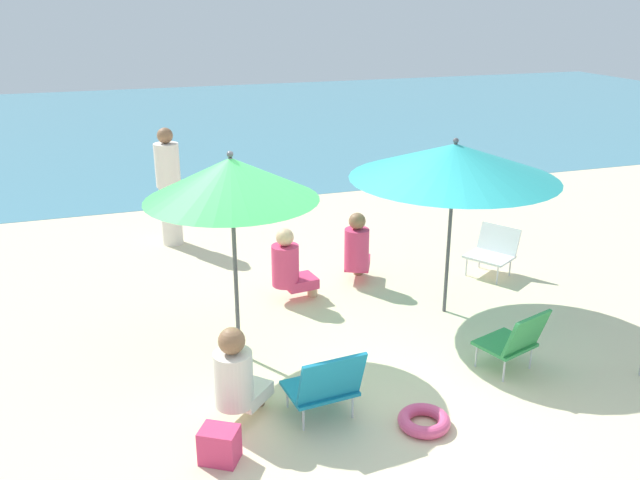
% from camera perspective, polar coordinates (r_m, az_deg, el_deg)
% --- Properties ---
extents(ground_plane, '(40.00, 40.00, 0.00)m').
position_cam_1_polar(ground_plane, '(6.54, 0.91, -10.57)').
color(ground_plane, beige).
extents(sea_water, '(40.00, 16.00, 0.01)m').
position_cam_1_polar(sea_water, '(19.32, -12.77, 9.60)').
color(sea_water, teal).
rests_on(sea_water, ground_plane).
extents(umbrella_green, '(1.60, 1.60, 2.04)m').
position_cam_1_polar(umbrella_green, '(6.09, -7.56, 5.16)').
color(umbrella_green, '#4C4C51').
rests_on(umbrella_green, ground_plane).
extents(umbrella_teal, '(2.19, 2.19, 1.96)m').
position_cam_1_polar(umbrella_teal, '(7.13, 11.36, 6.59)').
color(umbrella_teal, '#4C4C51').
rests_on(umbrella_teal, ground_plane).
extents(beach_chair_a, '(0.72, 0.72, 0.60)m').
position_cam_1_polar(beach_chair_a, '(8.73, 14.52, -0.77)').
color(beach_chair_a, white).
rests_on(beach_chair_a, ground_plane).
extents(beach_chair_b, '(0.61, 0.63, 0.66)m').
position_cam_1_polar(beach_chair_b, '(6.50, 16.24, -8.11)').
color(beach_chair_b, '#33934C').
rests_on(beach_chair_b, ground_plane).
extents(beach_chair_c, '(0.60, 0.60, 0.67)m').
position_cam_1_polar(beach_chair_c, '(5.61, 0.45, -12.17)').
color(beach_chair_c, teal).
rests_on(beach_chair_c, ground_plane).
extents(person_a, '(0.44, 0.54, 0.92)m').
position_cam_1_polar(person_a, '(8.13, 3.16, -0.78)').
color(person_a, '#DB3866').
rests_on(person_a, ground_plane).
extents(person_b, '(0.34, 0.34, 1.66)m').
position_cam_1_polar(person_b, '(9.57, -12.72, 4.41)').
color(person_b, silver).
rests_on(person_b, ground_plane).
extents(person_c, '(0.55, 0.36, 0.89)m').
position_cam_1_polar(person_c, '(7.67, -2.63, -2.24)').
color(person_c, '#DB3866').
rests_on(person_c, ground_plane).
extents(person_d, '(0.53, 0.52, 0.89)m').
position_cam_1_polar(person_d, '(5.57, -7.08, -11.49)').
color(person_d, silver).
rests_on(person_d, ground_plane).
extents(swim_ring, '(0.43, 0.43, 0.11)m').
position_cam_1_polar(swim_ring, '(5.75, 8.83, -14.94)').
color(swim_ring, '#E54C7F').
rests_on(swim_ring, ground_plane).
extents(beach_bag, '(0.35, 0.33, 0.28)m').
position_cam_1_polar(beach_bag, '(5.35, -8.54, -16.84)').
color(beach_bag, '#DB3866').
rests_on(beach_bag, ground_plane).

